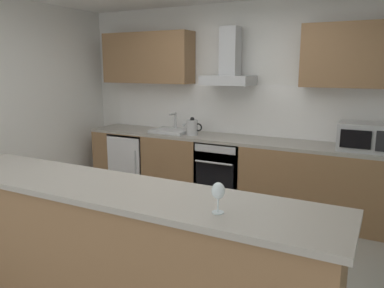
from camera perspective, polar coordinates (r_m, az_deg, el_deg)
The scene contains 13 objects.
ground at distance 3.72m, azimuth -3.19°, elevation -17.31°, with size 5.85×4.92×0.02m, color gray.
wall_back at distance 5.12m, azimuth 8.31°, elevation 5.99°, with size 5.85×0.12×2.60m, color white.
backsplash_tile at distance 5.06m, azimuth 8.02°, elevation 5.13°, with size 4.12×0.02×0.66m, color white.
counter_back at distance 4.93m, azimuth 6.56°, elevation -4.26°, with size 4.27×0.60×0.90m.
counter_island at distance 2.85m, azimuth -11.41°, elevation -15.62°, with size 3.11×0.64×0.98m.
upper_cabinets at distance 4.89m, azimuth 7.61°, elevation 12.91°, with size 4.21×0.32×0.70m.
oven at distance 4.96m, azimuth 4.76°, elevation -4.00°, with size 0.60×0.62×0.80m.
refrigerator at distance 5.64m, azimuth -8.55°, elevation -2.55°, with size 0.58×0.60×0.85m.
microwave at distance 4.45m, azimuth 24.39°, elevation 0.99°, with size 0.50×0.38×0.30m.
sink at distance 5.21m, azimuth -3.16°, elevation 2.06°, with size 0.50×0.40×0.26m.
kettle at distance 4.99m, azimuth 0.04°, elevation 2.56°, with size 0.29×0.15×0.24m.
range_hood at distance 4.90m, azimuth 5.62°, elevation 11.51°, with size 0.62×0.45×0.72m.
wine_glass at distance 2.12m, azimuth 3.97°, elevation -7.22°, with size 0.08×0.08×0.18m.
Camera 1 is at (1.68, -2.80, 1.79)m, focal length 35.36 mm.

